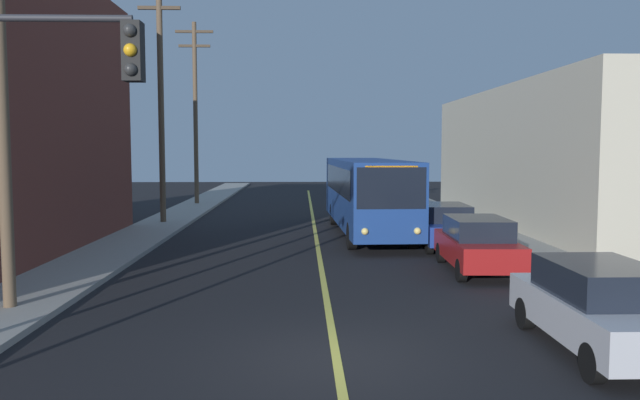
% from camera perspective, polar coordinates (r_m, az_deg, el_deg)
% --- Properties ---
extents(ground_plane, '(120.00, 120.00, 0.00)m').
position_cam_1_polar(ground_plane, '(11.37, 1.50, -14.15)').
color(ground_plane, black).
extents(sidewalk_left, '(2.50, 90.00, 0.15)m').
position_cam_1_polar(sidewalk_left, '(22.08, -19.26, -4.98)').
color(sidewalk_left, gray).
rests_on(sidewalk_left, ground).
extents(sidewalk_right, '(2.50, 90.00, 0.15)m').
position_cam_1_polar(sidewalk_right, '(22.47, 18.87, -4.81)').
color(sidewalk_right, gray).
rests_on(sidewalk_right, ground).
extents(lane_stripe_center, '(0.16, 60.00, 0.01)m').
position_cam_1_polar(lane_stripe_center, '(26.01, -0.34, -3.46)').
color(lane_stripe_center, '#D8CC4C').
rests_on(lane_stripe_center, ground).
extents(building_right_warehouse, '(12.00, 21.89, 6.53)m').
position_cam_1_polar(building_right_warehouse, '(33.60, 25.06, 3.51)').
color(building_right_warehouse, beige).
rests_on(building_right_warehouse, ground).
extents(city_bus, '(2.97, 12.22, 3.20)m').
position_cam_1_polar(city_bus, '(27.24, 4.23, 0.73)').
color(city_bus, navy).
rests_on(city_bus, ground).
extents(parked_car_silver, '(1.82, 4.40, 1.62)m').
position_cam_1_polar(parked_car_silver, '(12.56, 23.89, -8.73)').
color(parked_car_silver, '#B7B7BC').
rests_on(parked_car_silver, ground).
extents(parked_car_red, '(1.94, 4.46, 1.62)m').
position_cam_1_polar(parked_car_red, '(19.49, 13.98, -3.83)').
color(parked_car_red, maroon).
rests_on(parked_car_red, ground).
extents(parked_car_blue, '(1.94, 4.46, 1.62)m').
position_cam_1_polar(parked_car_blue, '(23.93, 11.13, -2.23)').
color(parked_car_blue, navy).
rests_on(parked_car_blue, ground).
extents(utility_pole_mid, '(2.40, 0.28, 11.65)m').
position_cam_1_polar(utility_pole_mid, '(31.50, -14.15, 9.65)').
color(utility_pole_mid, brown).
rests_on(utility_pole_mid, sidewalk_left).
extents(utility_pole_far, '(2.40, 0.28, 11.57)m').
position_cam_1_polar(utility_pole_far, '(41.85, -11.16, 8.37)').
color(utility_pole_far, brown).
rests_on(utility_pole_far, sidewalk_left).
extents(traffic_signal_left_corner, '(3.75, 0.48, 6.00)m').
position_cam_1_polar(traffic_signal_left_corner, '(11.98, -25.56, 7.27)').
color(traffic_signal_left_corner, '#2D2D33').
rests_on(traffic_signal_left_corner, sidewalk_left).
extents(fire_hydrant, '(0.44, 0.26, 0.84)m').
position_cam_1_polar(fire_hydrant, '(17.93, 23.03, -5.63)').
color(fire_hydrant, red).
rests_on(fire_hydrant, sidewalk_right).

